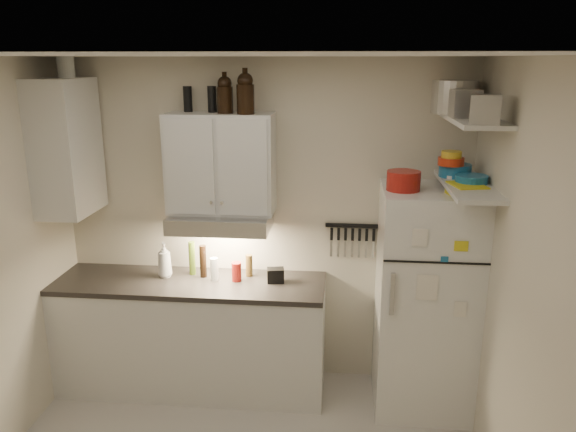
{
  "coord_description": "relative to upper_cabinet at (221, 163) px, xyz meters",
  "views": [
    {
      "loc": [
        0.61,
        -2.76,
        2.59
      ],
      "look_at": [
        0.25,
        0.9,
        1.55
      ],
      "focal_mm": 35.0,
      "sensor_mm": 36.0,
      "label": 1
    }
  ],
  "objects": [
    {
      "name": "vinegar_bottle",
      "position": [
        -0.16,
        -0.04,
        -0.78
      ],
      "size": [
        0.07,
        0.07,
        0.26
      ],
      "primitive_type": "cylinder",
      "rotation": [
        0.0,
        0.0,
        -0.36
      ],
      "color": "black",
      "rests_on": "countertop"
    },
    {
      "name": "growler_a",
      "position": [
        0.05,
        -0.03,
        0.51
      ],
      "size": [
        0.12,
        0.12,
        0.27
      ],
      "primitive_type": null,
      "rotation": [
        0.0,
        0.0,
        0.07
      ],
      "color": "black",
      "rests_on": "upper_cabinet"
    },
    {
      "name": "bowl_yellow",
      "position": [
        1.67,
        -0.13,
        0.12
      ],
      "size": [
        0.14,
        0.14,
        0.05
      ],
      "primitive_type": "cylinder",
      "color": "gold",
      "rests_on": "bowl_orange"
    },
    {
      "name": "tin_b",
      "position": [
        1.73,
        -0.69,
        0.47
      ],
      "size": [
        0.2,
        0.2,
        0.17
      ],
      "primitive_type": "cube",
      "rotation": [
        0.0,
        0.0,
        -0.23
      ],
      "color": "#AAAAAD",
      "rests_on": "shelf_hi"
    },
    {
      "name": "range_hood",
      "position": [
        0.0,
        -0.06,
        -0.44
      ],
      "size": [
        0.76,
        0.46,
        0.12
      ],
      "primitive_type": "cube",
      "color": "silver",
      "rests_on": "back_wall"
    },
    {
      "name": "side_cabinet",
      "position": [
        -1.14,
        -0.14,
        0.12
      ],
      "size": [
        0.33,
        0.55,
        1.0
      ],
      "primitive_type": "cube",
      "color": "silver",
      "rests_on": "left_wall"
    },
    {
      "name": "spice_jar",
      "position": [
        1.67,
        -0.16,
        -0.08
      ],
      "size": [
        0.07,
        0.07,
        0.1
      ],
      "primitive_type": "cylinder",
      "rotation": [
        0.0,
        0.0,
        -0.17
      ],
      "color": "silver",
      "rests_on": "fridge"
    },
    {
      "name": "shelf_hi",
      "position": [
        1.75,
        -0.31,
        0.38
      ],
      "size": [
        0.3,
        0.95,
        0.03
      ],
      "primitive_type": "cube",
      "color": "silver",
      "rests_on": "right_wall"
    },
    {
      "name": "thermos_a",
      "position": [
        -0.06,
        0.04,
        0.47
      ],
      "size": [
        0.07,
        0.07,
        0.19
      ],
      "primitive_type": "cylinder",
      "rotation": [
        0.0,
        0.0,
        -0.03
      ],
      "color": "black",
      "rests_on": "upper_cabinet"
    },
    {
      "name": "oil_bottle",
      "position": [
        -0.26,
        0.01,
        -0.77
      ],
      "size": [
        0.06,
        0.06,
        0.27
      ],
      "primitive_type": "cylinder",
      "rotation": [
        0.0,
        0.0,
        -0.22
      ],
      "color": "#4F6A1A",
      "rests_on": "countertop"
    },
    {
      "name": "fridge",
      "position": [
        1.55,
        -0.18,
        -0.98
      ],
      "size": [
        0.7,
        0.68,
        1.7
      ],
      "primitive_type": "cube",
      "color": "silver",
      "rests_on": "floor"
    },
    {
      "name": "bowl_orange",
      "position": [
        1.67,
        -0.13,
        0.07
      ],
      "size": [
        0.18,
        0.18,
        0.05
      ],
      "primitive_type": "cylinder",
      "color": "red",
      "rests_on": "bowl_teal"
    },
    {
      "name": "side_jar",
      "position": [
        -1.09,
        -0.1,
        0.71
      ],
      "size": [
        0.14,
        0.14,
        0.16
      ],
      "primitive_type": "cylinder",
      "rotation": [
        0.0,
        0.0,
        -0.12
      ],
      "color": "silver",
      "rests_on": "side_cabinet"
    },
    {
      "name": "clear_bottle",
      "position": [
        -0.06,
        -0.1,
        -0.81
      ],
      "size": [
        0.08,
        0.08,
        0.18
      ],
      "primitive_type": "cylinder",
      "rotation": [
        0.0,
        0.0,
        -0.29
      ],
      "color": "silver",
      "rests_on": "countertop"
    },
    {
      "name": "shelf_lo",
      "position": [
        1.75,
        -0.31,
        -0.07
      ],
      "size": [
        0.3,
        0.95,
        0.03
      ],
      "primitive_type": "cube",
      "color": "silver",
      "rests_on": "right_wall"
    },
    {
      "name": "knife_strip",
      "position": [
        1.0,
        0.15,
        -0.51
      ],
      "size": [
        0.42,
        0.02,
        0.03
      ],
      "primitive_type": "cube",
      "color": "black",
      "rests_on": "back_wall"
    },
    {
      "name": "countertop",
      "position": [
        -0.25,
        -0.14,
        -0.93
      ],
      "size": [
        2.1,
        0.62,
        0.04
      ],
      "primitive_type": "cube",
      "color": "#282522",
      "rests_on": "base_cabinet"
    },
    {
      "name": "bowl_teal",
      "position": [
        1.71,
        -0.08,
        -0.0
      ],
      "size": [
        0.23,
        0.23,
        0.09
      ],
      "primitive_type": "cylinder",
      "color": "#1B6698",
      "rests_on": "shelf_lo"
    },
    {
      "name": "stock_pot",
      "position": [
        1.68,
        -0.01,
        0.5
      ],
      "size": [
        0.41,
        0.41,
        0.23
      ],
      "primitive_type": "cylinder",
      "rotation": [
        0.0,
        0.0,
        -0.4
      ],
      "color": "silver",
      "rests_on": "shelf_hi"
    },
    {
      "name": "caddy",
      "position": [
        0.42,
        -0.09,
        -0.85
      ],
      "size": [
        0.14,
        0.11,
        0.11
      ],
      "primitive_type": "cube",
      "rotation": [
        0.0,
        0.0,
        0.16
      ],
      "color": "black",
      "rests_on": "countertop"
    },
    {
      "name": "dutch_oven",
      "position": [
        1.34,
        -0.22,
        -0.06
      ],
      "size": [
        0.3,
        0.3,
        0.14
      ],
      "primitive_type": "cylinder",
      "rotation": [
        0.0,
        0.0,
        0.32
      ],
      "color": "maroon",
      "rests_on": "fridge"
    },
    {
      "name": "back_wall",
      "position": [
        0.3,
        0.18,
        -0.53
      ],
      "size": [
        3.2,
        0.02,
        2.6
      ],
      "primitive_type": "cube",
      "color": "beige",
      "rests_on": "ground"
    },
    {
      "name": "pepper_mill",
      "position": [
        0.2,
        0.01,
        -0.82
      ],
      "size": [
        0.06,
        0.06,
        0.17
      ],
      "primitive_type": "cylinder",
      "rotation": [
        0.0,
        0.0,
        -0.19
      ],
      "color": "brown",
      "rests_on": "countertop"
    },
    {
      "name": "plates",
      "position": [
        1.78,
        -0.29,
        -0.02
      ],
      "size": [
        0.22,
        0.22,
        0.05
      ],
      "primitive_type": "cylinder",
      "rotation": [
        0.0,
        0.0,
        0.04
      ],
      "color": "#1B6698",
      "rests_on": "shelf_lo"
    },
    {
      "name": "book_stack",
      "position": [
        1.74,
        -0.38,
        -0.08
      ],
      "size": [
        0.25,
        0.29,
        0.08
      ],
      "primitive_type": "cube",
      "rotation": [
        0.0,
        0.0,
        0.22
      ],
      "color": "yellow",
      "rests_on": "fridge"
    },
    {
      "name": "ceiling",
      "position": [
        0.3,
        -1.33,
        0.78
      ],
      "size": [
        3.2,
        3.0,
        0.02
      ],
      "primitive_type": "cube",
      "color": "white",
      "rests_on": "ground"
    },
    {
      "name": "red_jar",
      "position": [
        0.12,
        -0.1,
        -0.83
      ],
      "size": [
        0.08,
        0.08,
        0.15
      ],
      "primitive_type": "cylinder",
      "rotation": [
        0.0,
        0.0,
        -0.05
      ],
      "color": "maroon",
      "rests_on": "countertop"
    },
    {
      "name": "tin_a",
      "position": [
        1.69,
        -0.31,
        0.48
      ],
      "size": [
        0.19,
        0.17,
        0.18
      ],
      "primitive_type": "cube",
      "rotation": [
        0.0,
        0.0,
        0.06
      ],
      "color": "#AAAAAD",
      "rests_on": "shelf_hi"
    },
    {
      "name": "growler_b",
      "position": [
        0.21,
        -0.07,
        0.52
      ],
      "size": [
        0.16,
        0.16,
        0.3
      ],
      "primitive_type": null,
      "rotation": [
        0.0,
        0.0,
        0.28
      ],
      "color": "black",
      "rests_on": "upper_cabinet"
    },
    {
      "name": "soap_bottle",
      "position": [
        -0.46,
        -0.07,
        -0.75
      ],
      "size": [
        0.16,
        0.16,
        0.31
      ],
      "primitive_type": "imported",
      "rotation": [
        0.0,
        0.0,
        0.36
      ],
      "color": "silver",
      "rests_on": "countertop"
    },
    {
      "name": "base_cabinet",
      "position": [
        -0.25,
        -0.14,
        -1.39
      ],
      "size": [
        2.1,
        0.6,
        0.88
      ],
      "primitive_type": "cube",
      "color": "silver",
      "rests_on": "floor"
    },
    {
      "name": "upper_cabinet",
      "position": [
        0.0,
        0.0,
        0.0
      ],
      "size": [
        0.8,
        0.33,
        0.75
      ],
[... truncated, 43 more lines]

